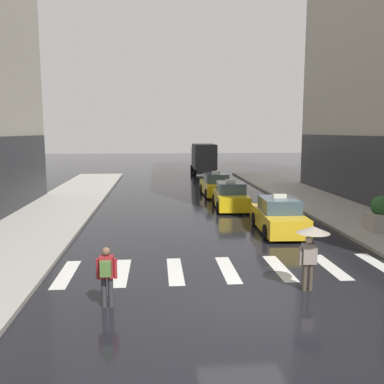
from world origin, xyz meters
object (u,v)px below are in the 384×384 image
(taxi_second, at_px, (230,197))
(box_truck, at_px, (203,158))
(pedestrian_with_umbrella, at_px, (311,241))
(planter_near_corner, at_px, (380,215))
(pedestrian_with_backpack, at_px, (107,273))
(taxi_third, at_px, (216,186))
(taxi_lead, at_px, (279,217))

(taxi_second, xyz_separation_m, box_truck, (0.53, 19.57, 1.13))
(pedestrian_with_umbrella, bearing_deg, planter_near_corner, 48.62)
(pedestrian_with_backpack, bearing_deg, taxi_third, 73.75)
(box_truck, relative_size, planter_near_corner, 4.73)
(box_truck, height_order, pedestrian_with_umbrella, box_truck)
(taxi_lead, xyz_separation_m, box_truck, (-0.65, 25.75, 1.13))
(box_truck, bearing_deg, taxi_second, -91.55)
(taxi_lead, distance_m, taxi_third, 11.62)
(pedestrian_with_umbrella, xyz_separation_m, planter_near_corner, (5.72, 6.49, -0.64))
(taxi_lead, xyz_separation_m, planter_near_corner, (4.54, -0.73, 0.15))
(pedestrian_with_backpack, xyz_separation_m, planter_near_corner, (11.55, 7.24, -0.10))
(planter_near_corner, bearing_deg, box_truck, 101.09)
(taxi_second, bearing_deg, planter_near_corner, -50.39)
(box_truck, relative_size, pedestrian_with_umbrella, 3.90)
(pedestrian_with_umbrella, relative_size, planter_near_corner, 1.21)
(taxi_third, relative_size, pedestrian_with_umbrella, 2.36)
(taxi_second, bearing_deg, taxi_third, 91.53)
(pedestrian_with_umbrella, height_order, pedestrian_with_backpack, pedestrian_with_umbrella)
(pedestrian_with_backpack, bearing_deg, box_truck, 79.32)
(pedestrian_with_backpack, relative_size, planter_near_corner, 1.03)
(taxi_third, bearing_deg, pedestrian_with_backpack, -106.25)
(taxi_second, height_order, pedestrian_with_backpack, taxi_second)
(taxi_lead, distance_m, pedestrian_with_umbrella, 7.36)
(taxi_third, bearing_deg, planter_near_corner, -64.48)
(pedestrian_with_umbrella, bearing_deg, pedestrian_with_backpack, -172.71)
(taxi_second, relative_size, taxi_third, 1.01)
(taxi_third, xyz_separation_m, pedestrian_with_backpack, (-5.69, -19.51, 0.25))
(taxi_lead, height_order, box_truck, box_truck)
(box_truck, relative_size, pedestrian_with_backpack, 4.59)
(taxi_lead, height_order, pedestrian_with_backpack, taxi_lead)
(taxi_third, height_order, box_truck, box_truck)
(pedestrian_with_umbrella, bearing_deg, box_truck, 89.08)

